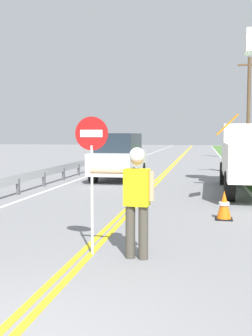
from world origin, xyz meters
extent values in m
cube|color=yellow|center=(-0.09, 20.00, 0.01)|extent=(0.11, 110.00, 0.01)
cube|color=yellow|center=(0.09, 20.00, 0.01)|extent=(0.11, 110.00, 0.01)
cube|color=silver|center=(3.60, 20.00, 0.01)|extent=(0.12, 110.00, 0.01)
cube|color=silver|center=(-3.60, 20.00, 0.01)|extent=(0.12, 110.00, 0.01)
cylinder|color=#474238|center=(1.01, 3.41, 0.44)|extent=(0.16, 0.16, 0.88)
cylinder|color=#474238|center=(0.79, 3.43, 0.44)|extent=(0.16, 0.16, 0.88)
cube|color=yellow|center=(0.90, 3.42, 1.18)|extent=(0.42, 0.28, 0.60)
cylinder|color=tan|center=(0.40, 3.47, 1.43)|extent=(0.61, 0.15, 0.09)
cylinder|color=tan|center=(1.14, 3.40, 1.21)|extent=(0.09, 0.09, 0.48)
sphere|color=tan|center=(0.90, 3.42, 1.65)|extent=(0.22, 0.22, 0.22)
sphere|color=white|center=(0.90, 3.42, 1.70)|extent=(0.25, 0.25, 0.25)
cylinder|color=silver|center=(0.12, 3.50, 0.92)|extent=(0.04, 0.04, 1.85)
cylinder|color=#B71414|center=(0.12, 3.50, 2.05)|extent=(0.56, 0.03, 0.56)
cube|color=white|center=(0.12, 3.48, 2.05)|extent=(0.38, 0.01, 0.12)
cube|color=white|center=(3.85, 14.11, 1.46)|extent=(2.23, 2.13, 2.00)
cube|color=#1E2833|center=(3.86, 15.14, 1.76)|extent=(1.98, 0.08, 0.90)
cube|color=orange|center=(2.61, 8.87, 2.31)|extent=(0.60, 0.81, 0.59)
cylinder|color=black|center=(2.82, 13.92, 0.46)|extent=(0.33, 0.92, 0.92)
cylinder|color=black|center=(2.77, 9.63, 0.46)|extent=(0.33, 0.92, 0.92)
cube|color=silver|center=(-1.78, 14.99, 0.80)|extent=(1.88, 4.62, 0.92)
cube|color=#1E2833|center=(-1.78, 14.99, 1.68)|extent=(1.64, 2.87, 0.84)
cube|color=#EAEACC|center=(-1.25, 12.70, 0.85)|extent=(0.24, 0.06, 0.16)
cube|color=#EAEACC|center=(-2.36, 12.71, 0.85)|extent=(0.24, 0.06, 0.16)
cylinder|color=black|center=(-0.98, 13.56, 0.34)|extent=(0.29, 0.68, 0.68)
cylinder|color=black|center=(-2.62, 13.57, 0.34)|extent=(0.29, 0.68, 0.68)
cylinder|color=black|center=(-0.95, 16.41, 0.34)|extent=(0.29, 0.68, 0.68)
cylinder|color=black|center=(-2.59, 16.42, 0.34)|extent=(0.29, 0.68, 0.68)
cylinder|color=brown|center=(5.52, 30.90, 4.10)|extent=(0.28, 0.28, 8.19)
cube|color=brown|center=(5.52, 30.90, 7.59)|extent=(1.80, 0.14, 0.14)
cone|color=orange|center=(2.46, 6.85, 0.35)|extent=(0.36, 0.36, 0.70)
cylinder|color=white|center=(2.46, 6.85, 0.39)|extent=(0.25, 0.25, 0.08)
cube|color=black|center=(2.46, 6.85, 0.01)|extent=(0.40, 0.40, 0.03)
cube|color=#9EA0A3|center=(-4.20, 15.42, 0.55)|extent=(0.06, 32.00, 0.32)
cube|color=#4C4C51|center=(-4.20, 9.71, 0.28)|extent=(0.10, 0.10, 0.55)
cube|color=#4C4C51|center=(-4.20, 11.99, 0.28)|extent=(0.10, 0.10, 0.55)
cube|color=#4C4C51|center=(-4.20, 14.28, 0.28)|extent=(0.10, 0.10, 0.55)
cube|color=#4C4C51|center=(-4.20, 16.57, 0.28)|extent=(0.10, 0.10, 0.55)
cube|color=#4C4C51|center=(-4.20, 18.85, 0.28)|extent=(0.10, 0.10, 0.55)
cube|color=#4C4C51|center=(-4.20, 21.14, 0.28)|extent=(0.10, 0.10, 0.55)
cube|color=#4C4C51|center=(-4.20, 23.42, 0.28)|extent=(0.10, 0.10, 0.55)
cube|color=#4C4C51|center=(-4.20, 25.71, 0.28)|extent=(0.10, 0.10, 0.55)
cube|color=#4C4C51|center=(-4.20, 27.99, 0.28)|extent=(0.10, 0.10, 0.55)
cube|color=#4C4C51|center=(-4.20, 30.28, 0.28)|extent=(0.10, 0.10, 0.55)
camera|label=1|loc=(1.93, -3.01, 2.02)|focal=43.30mm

